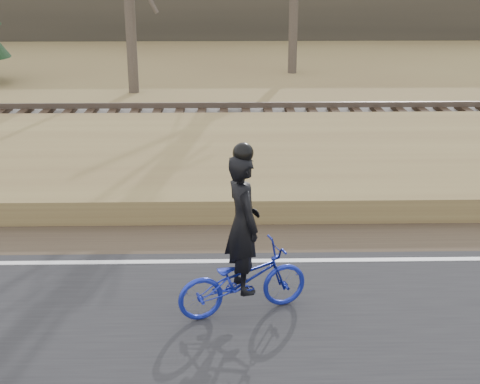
{
  "coord_description": "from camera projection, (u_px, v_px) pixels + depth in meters",
  "views": [
    {
      "loc": [
        1.87,
        -9.22,
        4.6
      ],
      "look_at": [
        2.07,
        0.5,
        1.1
      ],
      "focal_mm": 50.0,
      "sensor_mm": 36.0,
      "label": 1
    }
  ],
  "objects": [
    {
      "name": "railroad",
      "position": [
        155.0,
        116.0,
        17.54
      ],
      "size": [
        120.0,
        2.4,
        0.29
      ],
      "color": "black",
      "rests_on": "ballast"
    },
    {
      "name": "road",
      "position": [
        69.0,
        365.0,
        7.83
      ],
      "size": [
        120.0,
        6.0,
        0.06
      ],
      "primitive_type": "cube",
      "color": "black",
      "rests_on": "ground"
    },
    {
      "name": "ballast",
      "position": [
        156.0,
        128.0,
        17.64
      ],
      "size": [
        120.0,
        3.0,
        0.45
      ],
      "primitive_type": "cube",
      "color": "slate",
      "rests_on": "ground"
    },
    {
      "name": "shoulder",
      "position": [
        117.0,
        239.0,
        11.31
      ],
      "size": [
        120.0,
        1.6,
        0.04
      ],
      "primitive_type": "cube",
      "color": "#473A2B",
      "rests_on": "ground"
    },
    {
      "name": "ground",
      "position": [
        105.0,
        272.0,
        10.19
      ],
      "size": [
        120.0,
        120.0,
        0.0
      ],
      "primitive_type": "plane",
      "color": "olive",
      "rests_on": "ground"
    },
    {
      "name": "embankment",
      "position": [
        138.0,
        173.0,
        14.07
      ],
      "size": [
        120.0,
        5.0,
        0.44
      ],
      "primitive_type": "cube",
      "color": "olive",
      "rests_on": "ground"
    },
    {
      "name": "cyclist",
      "position": [
        243.0,
        260.0,
        8.7
      ],
      "size": [
        1.88,
        1.15,
        2.34
      ],
      "rotation": [
        0.0,
        0.0,
        1.89
      ],
      "color": "#152195",
      "rests_on": "road"
    },
    {
      "name": "edge_line",
      "position": [
        107.0,
        262.0,
        10.36
      ],
      "size": [
        120.0,
        0.12,
        0.01
      ],
      "primitive_type": "cube",
      "color": "silver",
      "rests_on": "road"
    }
  ]
}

